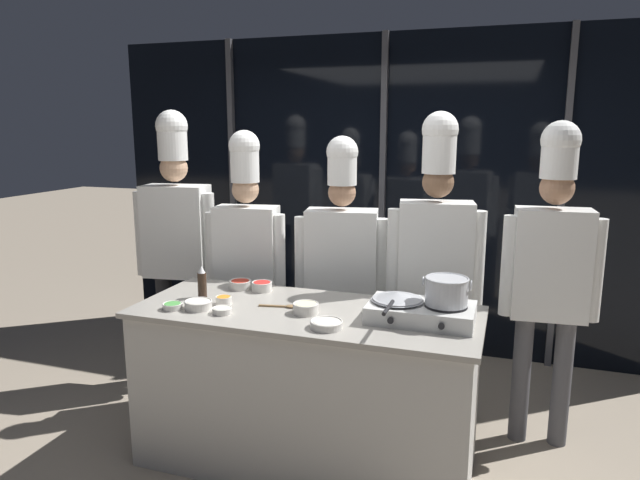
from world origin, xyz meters
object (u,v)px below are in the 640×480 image
object	(u,v)px
prep_bowl_carrots	(224,300)
prep_bowl_bell_pepper	(262,286)
portable_stove	(421,312)
chef_head	(177,231)
prep_bowl_onion	(326,324)
chef_pastry	(435,252)
frying_pan	(397,296)
chef_line	(341,259)
squeeze_bottle_soy	(202,283)
chef_apprentice	(551,262)
stock_pot	(447,291)
prep_bowl_chili_flakes	(240,284)
prep_bowl_garlic	(198,304)
prep_bowl_scallions	(173,306)
chef_sous	(247,250)
prep_bowl_bean_sprouts	(222,310)
prep_bowl_noodles	(306,307)
serving_spoon_slotted	(286,306)

from	to	relation	value
prep_bowl_carrots	prep_bowl_bell_pepper	size ratio (longest dim) A/B	0.73
portable_stove	chef_head	size ratio (longest dim) A/B	0.27
prep_bowl_onion	chef_pastry	xyz separation A→B (m)	(0.42, 0.94, 0.20)
frying_pan	prep_bowl_carrots	xyz separation A→B (m)	(-0.99, -0.08, -0.10)
frying_pan	prep_bowl_bell_pepper	world-z (taller)	frying_pan
chef_head	chef_pastry	bearing A→B (deg)	171.15
prep_bowl_bell_pepper	chef_line	xyz separation A→B (m)	(0.37, 0.47, 0.09)
squeeze_bottle_soy	chef_apprentice	size ratio (longest dim) A/B	0.10
prep_bowl_bell_pepper	chef_pastry	world-z (taller)	chef_pastry
stock_pot	chef_head	world-z (taller)	chef_head
squeeze_bottle_soy	chef_head	xyz separation A→B (m)	(-0.61, 0.70, 0.15)
stock_pot	prep_bowl_chili_flakes	xyz separation A→B (m)	(-1.30, 0.24, -0.15)
prep_bowl_garlic	chef_pastry	distance (m)	1.50
prep_bowl_chili_flakes	frying_pan	bearing A→B (deg)	-13.18
frying_pan	prep_bowl_scallions	distance (m)	1.25
prep_bowl_garlic	chef_line	size ratio (longest dim) A/B	0.08
prep_bowl_carrots	prep_bowl_bell_pepper	distance (m)	0.34
prep_bowl_chili_flakes	prep_bowl_onion	xyz separation A→B (m)	(0.74, -0.50, -0.01)
prep_bowl_chili_flakes	chef_apprentice	size ratio (longest dim) A/B	0.07
chef_line	frying_pan	bearing A→B (deg)	115.66
chef_pastry	chef_sous	bearing A→B (deg)	-6.59
prep_bowl_chili_flakes	prep_bowl_bean_sprouts	distance (m)	0.48
prep_bowl_chili_flakes	prep_bowl_noodles	size ratio (longest dim) A/B	0.98
prep_bowl_bean_sprouts	prep_bowl_carrots	bearing A→B (deg)	115.08
prep_bowl_onion	chef_pastry	world-z (taller)	chef_pastry
chef_head	prep_bowl_garlic	bearing A→B (deg)	119.64
prep_bowl_noodles	prep_bowl_bean_sprouts	xyz separation A→B (m)	(-0.43, -0.15, -0.01)
stock_pot	serving_spoon_slotted	world-z (taller)	stock_pot
serving_spoon_slotted	chef_apprentice	distance (m)	1.58
prep_bowl_garlic	prep_bowl_bean_sprouts	bearing A→B (deg)	-9.81
prep_bowl_bean_sprouts	frying_pan	bearing A→B (deg)	13.61
portable_stove	prep_bowl_onion	bearing A→B (deg)	-149.15
chef_pastry	prep_bowl_bell_pepper	bearing A→B (deg)	13.98
prep_bowl_scallions	chef_apprentice	world-z (taller)	chef_apprentice
prep_bowl_bell_pepper	chef_head	size ratio (longest dim) A/B	0.06
prep_bowl_carrots	chef_pastry	xyz separation A→B (m)	(1.10, 0.76, 0.20)
frying_pan	prep_bowl_garlic	size ratio (longest dim) A/B	3.10
frying_pan	chef_sous	xyz separation A→B (m)	(-1.18, 0.61, 0.04)
prep_bowl_noodles	prep_bowl_bell_pepper	xyz separation A→B (m)	(-0.41, 0.32, -0.00)
prep_bowl_garlic	prep_bowl_noodles	xyz separation A→B (m)	(0.60, 0.12, 0.01)
stock_pot	prep_bowl_noodles	world-z (taller)	stock_pot
chef_line	chef_apprentice	xyz separation A→B (m)	(1.31, -0.06, 0.10)
squeeze_bottle_soy	prep_bowl_scallions	distance (m)	0.26
stock_pot	chef_line	distance (m)	1.05
portable_stove	chef_apprentice	distance (m)	0.94
prep_bowl_carrots	prep_bowl_bean_sprouts	xyz separation A→B (m)	(0.07, -0.15, -0.01)
prep_bowl_garlic	chef_apprentice	distance (m)	2.07
chef_pastry	prep_bowl_onion	bearing A→B (deg)	56.45
frying_pan	chef_line	world-z (taller)	chef_line
prep_bowl_carrots	chef_line	distance (m)	0.93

